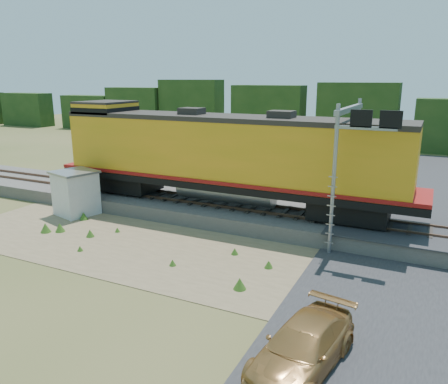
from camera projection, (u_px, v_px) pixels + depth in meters
The scene contains 11 objects.
ground at pixel (221, 264), 19.02m from camera, with size 140.00×140.00×0.00m, color #475123.
ballast at pixel (269, 217), 24.15m from camera, with size 70.00×5.00×0.80m, color slate.
rails at pixel (269, 209), 24.03m from camera, with size 70.00×1.54×0.16m.
dirt_shoulder at pixel (187, 252), 20.30m from camera, with size 26.00×8.00×0.03m, color #8C7754.
road at pixel (394, 287), 16.70m from camera, with size 7.00×66.00×0.86m.
tree_line_north at pixel (363, 120), 51.37m from camera, with size 130.00×3.00×6.50m.
weed_clumps at pixel (156, 250), 20.58m from camera, with size 15.00×6.20×0.56m, color #35621C, non-canonical shape.
locomotive at pixel (221, 155), 24.57m from camera, with size 21.38×3.26×5.52m.
shed at pixel (76, 193), 25.66m from camera, with size 2.74×2.74×2.64m.
signal_gantry at pixel (353, 138), 20.57m from camera, with size 2.70×6.20×6.81m.
car at pixel (303, 347), 12.07m from camera, with size 1.81×4.45×1.29m, color #AD7B40.
Camera 1 is at (7.77, -15.81, 7.84)m, focal length 35.00 mm.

